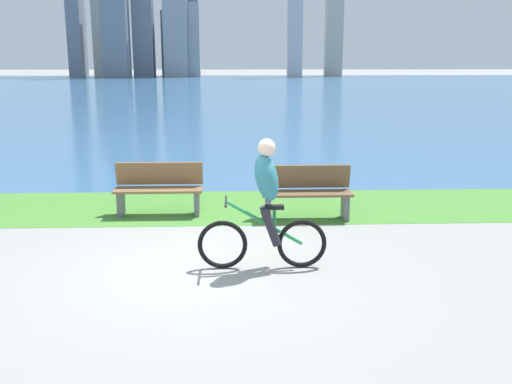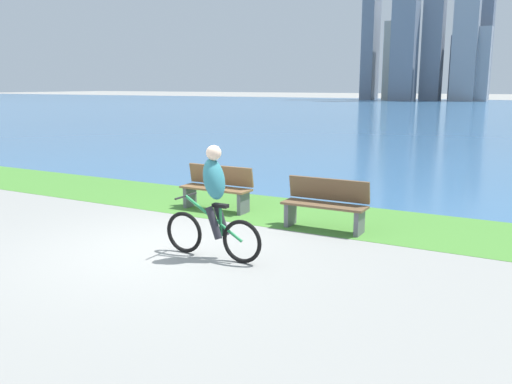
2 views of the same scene
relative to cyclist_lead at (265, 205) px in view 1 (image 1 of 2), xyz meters
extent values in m
plane|color=gray|center=(-0.93, 0.00, -0.84)|extent=(300.00, 300.00, 0.00)
cube|color=#478433|center=(-0.93, 3.15, -0.83)|extent=(120.00, 2.47, 0.01)
cube|color=#386693|center=(-0.93, 48.10, -0.83)|extent=(300.00, 87.43, 0.00)
torus|color=black|center=(-0.55, 0.00, -0.52)|extent=(0.64, 0.06, 0.64)
torus|color=black|center=(0.47, 0.00, -0.52)|extent=(0.64, 0.06, 0.64)
cylinder|color=#268C4C|center=(-0.01, 0.00, -0.23)|extent=(0.99, 0.04, 0.61)
cylinder|color=#268C4C|center=(0.12, 0.00, -0.28)|extent=(0.04, 0.04, 0.47)
cube|color=black|center=(0.12, 0.00, -0.03)|extent=(0.24, 0.10, 0.05)
cylinder|color=black|center=(-0.50, 0.00, 0.05)|extent=(0.03, 0.52, 0.03)
ellipsoid|color=teal|center=(0.01, 0.00, 0.35)|extent=(0.40, 0.36, 0.65)
sphere|color=beige|center=(0.01, 0.00, 0.73)|extent=(0.22, 0.22, 0.22)
cylinder|color=#26262D|center=(0.07, -0.10, -0.27)|extent=(0.27, 0.11, 0.49)
cylinder|color=#26262D|center=(0.07, 0.10, -0.27)|extent=(0.27, 0.11, 0.49)
cube|color=brown|center=(-1.68, 2.62, -0.39)|extent=(1.50, 0.45, 0.04)
cube|color=brown|center=(-1.68, 2.81, -0.14)|extent=(1.50, 0.11, 0.40)
cube|color=#595960|center=(-1.03, 2.62, -0.61)|extent=(0.08, 0.37, 0.45)
cube|color=#595960|center=(-2.33, 2.62, -0.61)|extent=(0.08, 0.37, 0.45)
cube|color=brown|center=(0.82, 2.25, -0.39)|extent=(1.50, 0.45, 0.04)
cube|color=brown|center=(0.82, 2.45, -0.14)|extent=(1.50, 0.11, 0.40)
cube|color=#595960|center=(1.47, 2.25, -0.61)|extent=(0.08, 0.37, 0.45)
cube|color=#595960|center=(0.17, 2.25, -0.61)|extent=(0.08, 0.37, 0.45)
cube|color=#ADA899|center=(-20.24, 83.97, 5.39)|extent=(2.34, 3.66, 12.45)
cube|color=slate|center=(-13.91, 83.36, 7.93)|extent=(3.02, 2.75, 17.52)
cube|color=slate|center=(-10.32, 86.11, 4.15)|extent=(2.10, 4.23, 9.97)
cube|color=#8C939E|center=(-8.92, 81.97, 7.91)|extent=(3.54, 2.16, 17.48)
cube|color=#8C939E|center=(-7.58, 82.98, 4.63)|extent=(4.44, 2.16, 10.94)
cube|color=slate|center=(-7.51, 87.27, 7.22)|extent=(3.48, 2.83, 16.12)
cube|color=#ADA899|center=(15.61, 85.51, 7.44)|extent=(2.62, 2.08, 16.56)
camera|label=1|loc=(-0.40, -6.93, 1.79)|focal=39.97mm
camera|label=2|loc=(4.26, -6.41, 1.69)|focal=37.98mm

